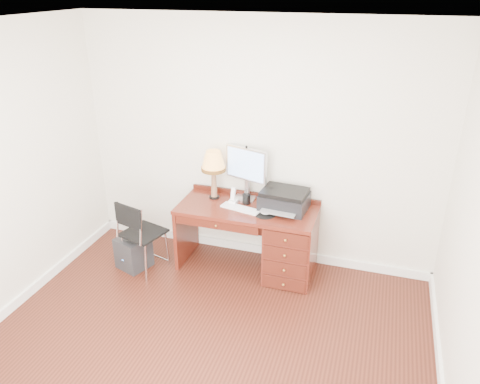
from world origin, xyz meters
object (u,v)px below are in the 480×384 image
(printer, at_px, (284,200))
(chair, at_px, (140,230))
(desk, at_px, (275,239))
(leg_lamp, at_px, (213,164))
(phone, at_px, (233,199))
(monitor, at_px, (245,167))
(equipment_box, at_px, (134,252))

(printer, distance_m, chair, 1.59)
(desk, relative_size, leg_lamp, 2.70)
(phone, distance_m, chair, 1.06)
(printer, relative_size, phone, 2.83)
(chair, bearing_deg, monitor, 49.97)
(desk, distance_m, leg_lamp, 1.06)
(leg_lamp, bearing_deg, printer, -2.27)
(monitor, xyz_separation_m, chair, (-0.99, -0.66, -0.60))
(chair, height_order, equipment_box, chair)
(desk, xyz_separation_m, printer, (0.06, 0.09, 0.44))
(desk, distance_m, chair, 1.47)
(equipment_box, bearing_deg, printer, 36.15)
(equipment_box, bearing_deg, chair, -1.14)
(chair, bearing_deg, equipment_box, 175.07)
(chair, xyz_separation_m, equipment_box, (-0.15, 0.06, -0.34))
(leg_lamp, distance_m, chair, 1.07)
(printer, height_order, equipment_box, printer)
(leg_lamp, relative_size, phone, 3.03)
(printer, bearing_deg, phone, -171.53)
(desk, bearing_deg, chair, -162.80)
(desk, height_order, printer, printer)
(phone, bearing_deg, chair, -145.09)
(equipment_box, bearing_deg, monitor, 48.06)
(leg_lamp, distance_m, phone, 0.44)
(leg_lamp, bearing_deg, monitor, 17.42)
(desk, xyz_separation_m, chair, (-1.40, -0.43, 0.11))
(printer, bearing_deg, desk, -117.56)
(phone, bearing_deg, printer, 10.07)
(monitor, xyz_separation_m, printer, (0.47, -0.14, -0.27))
(monitor, bearing_deg, printer, 2.02)
(leg_lamp, bearing_deg, phone, -15.59)
(printer, distance_m, phone, 0.56)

